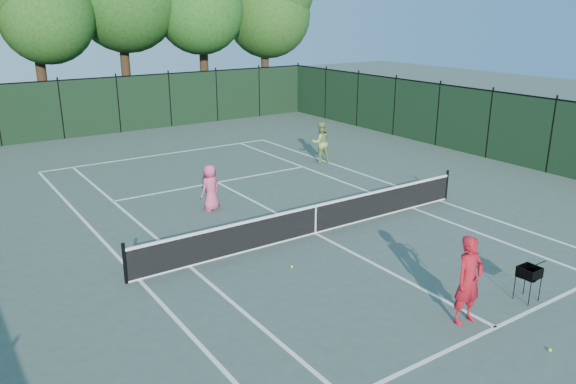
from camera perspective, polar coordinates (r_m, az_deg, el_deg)
ground at (r=16.98m, az=2.77°, el=-4.21°), size 90.00×90.00×0.00m
sideline_doubles_left at (r=14.64m, az=-14.90°, el=-8.60°), size 0.10×23.77×0.01m
sideline_doubles_right at (r=20.56m, az=15.11°, el=-0.84°), size 0.10×23.77×0.01m
sideline_singles_left at (r=15.07m, az=-9.97°, el=-7.44°), size 0.10×23.77×0.01m
sideline_singles_right at (r=19.58m, az=12.47°, el=-1.57°), size 0.10×23.77×0.01m
baseline_far at (r=26.98m, az=-12.55°, el=3.77°), size 10.97×0.10×0.01m
service_line_near at (r=12.99m, az=20.37°, el=-12.76°), size 8.23×0.10×0.01m
service_line_far at (r=22.14m, az=-7.19°, el=0.98°), size 8.23×0.10×0.01m
center_service_line at (r=16.98m, az=2.77°, el=-4.20°), size 0.10×12.80×0.01m
tennis_net at (r=16.81m, az=2.80°, el=-2.70°), size 11.69×0.09×1.06m
fence_far at (r=32.37m, az=-16.85°, el=8.44°), size 24.00×0.05×3.00m
fence_right at (r=25.37m, az=25.19°, el=5.08°), size 0.05×36.00×3.00m
coach at (r=12.56m, az=17.89°, el=-8.52°), size 0.98×0.63×1.96m
player_pink at (r=18.87m, az=-7.88°, el=0.45°), size 0.89×0.74×1.57m
player_green at (r=24.76m, az=3.31°, el=5.07°), size 1.01×0.86×1.81m
ball_hopper at (r=14.07m, az=23.31°, el=-7.51°), size 0.50×0.50×0.83m
loose_ball_near_cart at (r=12.56m, az=25.07°, el=-14.34°), size 0.07×0.07×0.07m
loose_ball_midcourt at (r=14.75m, az=0.38°, el=-7.60°), size 0.07×0.07×0.07m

